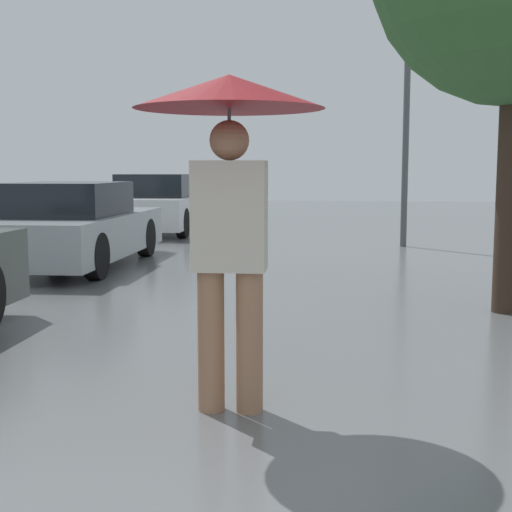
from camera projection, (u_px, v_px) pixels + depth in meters
The scene contains 4 objects.
pedestrian at pixel (229, 149), 3.93m from camera, with size 1.06×1.06×1.90m.
parked_car_middle at pixel (73, 227), 10.14m from camera, with size 1.64×3.97×1.20m.
parked_car_farthest at pixel (159, 206), 15.49m from camera, with size 1.69×3.80×1.27m.
street_lamp at pixel (408, 66), 12.40m from camera, with size 0.33×0.33×4.81m.
Camera 1 is at (0.53, -0.92, 1.39)m, focal length 50.00 mm.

